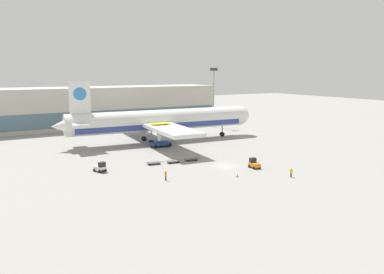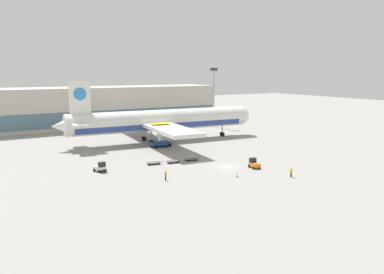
% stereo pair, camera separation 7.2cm
% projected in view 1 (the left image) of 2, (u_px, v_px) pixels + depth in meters
% --- Properties ---
extents(ground_plane, '(400.00, 400.00, 0.00)m').
position_uv_depth(ground_plane, '(226.00, 166.00, 77.73)').
color(ground_plane, gray).
extents(terminal_building, '(90.00, 18.20, 14.00)m').
position_uv_depth(terminal_building, '(97.00, 106.00, 135.90)').
color(terminal_building, '#BCB7A8').
rests_on(terminal_building, ground_plane).
extents(light_mast, '(2.80, 0.50, 20.77)m').
position_uv_depth(light_mast, '(214.00, 93.00, 131.25)').
color(light_mast, '#9EA0A5').
rests_on(light_mast, ground_plane).
extents(airplane_main, '(58.08, 48.48, 17.00)m').
position_uv_depth(airplane_main, '(159.00, 121.00, 104.12)').
color(airplane_main, white).
rests_on(airplane_main, ground_plane).
extents(scissor_lift_loader, '(5.42, 3.72, 6.19)m').
position_uv_depth(scissor_lift_loader, '(160.00, 138.00, 97.98)').
color(scissor_lift_loader, '#284C99').
rests_on(scissor_lift_loader, ground_plane).
extents(baggage_tug_foreground, '(2.39, 2.79, 2.00)m').
position_uv_depth(baggage_tug_foreground, '(100.00, 167.00, 73.36)').
color(baggage_tug_foreground, silver).
rests_on(baggage_tug_foreground, ground_plane).
extents(baggage_tug_mid, '(1.82, 2.57, 2.00)m').
position_uv_depth(baggage_tug_mid, '(254.00, 164.00, 76.31)').
color(baggage_tug_mid, orange).
rests_on(baggage_tug_mid, ground_plane).
extents(baggage_dolly_lead, '(3.77, 1.84, 0.48)m').
position_uv_depth(baggage_dolly_lead, '(154.00, 163.00, 79.31)').
color(baggage_dolly_lead, '#56565B').
rests_on(baggage_dolly_lead, ground_plane).
extents(baggage_dolly_second, '(3.77, 1.84, 0.48)m').
position_uv_depth(baggage_dolly_second, '(173.00, 161.00, 80.66)').
color(baggage_dolly_second, '#56565B').
rests_on(baggage_dolly_second, ground_plane).
extents(baggage_dolly_third, '(3.77, 1.84, 0.48)m').
position_uv_depth(baggage_dolly_third, '(191.00, 159.00, 82.71)').
color(baggage_dolly_third, '#56565B').
rests_on(baggage_dolly_third, ground_plane).
extents(ground_crew_near, '(0.51, 0.37, 1.81)m').
position_uv_depth(ground_crew_near, '(291.00, 172.00, 69.59)').
color(ground_crew_near, black).
rests_on(ground_crew_near, ground_plane).
extents(ground_crew_far, '(0.25, 0.57, 1.81)m').
position_uv_depth(ground_crew_far, '(166.00, 175.00, 67.39)').
color(ground_crew_far, black).
rests_on(ground_crew_far, ground_plane).
extents(traffic_cone_near, '(0.40, 0.40, 0.64)m').
position_uv_depth(traffic_cone_near, '(237.00, 175.00, 69.86)').
color(traffic_cone_near, black).
rests_on(traffic_cone_near, ground_plane).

